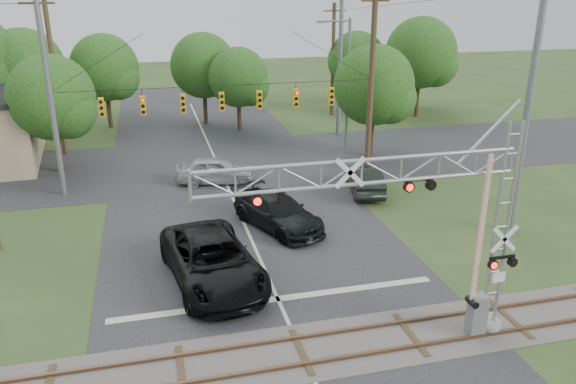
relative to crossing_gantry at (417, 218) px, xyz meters
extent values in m
cube|color=#252528|center=(-3.66, 8.37, -4.67)|extent=(14.00, 90.00, 0.02)
cube|color=#252528|center=(-3.66, 22.37, -4.67)|extent=(90.00, 12.00, 0.02)
cube|color=#504A45|center=(-3.66, 0.37, -4.66)|extent=(90.00, 3.20, 0.05)
cube|color=brown|center=(-3.66, -0.35, -4.59)|extent=(90.00, 0.12, 0.14)
cube|color=brown|center=(-3.66, 1.09, -4.59)|extent=(90.00, 0.12, 0.14)
cylinder|color=gray|center=(3.17, 0.07, -4.53)|extent=(0.95, 0.95, 0.32)
cube|color=silver|center=(3.12, -0.25, -2.41)|extent=(0.48, 0.03, 0.37)
cube|color=slate|center=(2.54, -0.15, -3.89)|extent=(0.58, 0.48, 1.59)
cube|color=red|center=(2.27, -0.15, -0.66)|extent=(0.15, 0.10, 5.30)
cylinder|color=slate|center=(-13.16, 18.37, 1.07)|extent=(0.32, 0.32, 11.50)
cylinder|color=#41301E|center=(5.84, 18.37, 1.07)|extent=(0.36, 0.36, 11.50)
cylinder|color=black|center=(-3.66, 18.37, 1.32)|extent=(19.00, 0.03, 0.03)
cube|color=#E6AA10|center=(-10.52, 18.37, 0.37)|extent=(0.30, 0.30, 1.10)
cube|color=#E6AA10|center=(-8.23, 18.37, 0.37)|extent=(0.30, 0.30, 1.10)
cube|color=#E6AA10|center=(-5.95, 18.37, 0.37)|extent=(0.30, 0.30, 1.10)
cube|color=#E6AA10|center=(-3.66, 18.37, 0.37)|extent=(0.30, 0.30, 1.10)
cube|color=#E6AA10|center=(-1.38, 18.37, 0.37)|extent=(0.30, 0.30, 1.10)
cube|color=#E6AA10|center=(0.91, 18.37, 0.37)|extent=(0.30, 0.30, 1.10)
cube|color=#E6AA10|center=(3.20, 18.37, 0.37)|extent=(0.30, 0.30, 1.10)
imported|color=black|center=(-5.94, 5.90, -3.70)|extent=(4.25, 7.47, 1.97)
imported|color=black|center=(-2.06, 10.68, -3.85)|extent=(4.43, 6.22, 1.67)
imported|color=#9EA1A5|center=(-4.21, 18.26, -3.85)|extent=(5.15, 2.83, 1.66)
imported|color=black|center=(4.10, 14.49, -3.89)|extent=(2.60, 5.08, 1.60)
cylinder|color=slate|center=(6.29, 23.80, 0.03)|extent=(0.21, 0.21, 9.43)
cylinder|color=slate|center=(5.24, 23.80, 4.54)|extent=(2.10, 0.13, 0.13)
cube|color=slate|center=(4.19, 23.80, 4.49)|extent=(0.63, 0.26, 0.16)
cylinder|color=#41301E|center=(-14.06, 27.31, 1.71)|extent=(0.34, 0.34, 12.79)
cylinder|color=slate|center=(7.02, 27.73, 1.04)|extent=(0.34, 0.34, 11.45)
cylinder|color=slate|center=(9.22, 7.50, 1.40)|extent=(0.34, 0.34, 12.18)
cylinder|color=#41301E|center=(8.92, 35.11, 0.36)|extent=(0.34, 0.34, 10.09)
cube|color=#41301E|center=(8.92, 35.11, 4.71)|extent=(2.00, 0.12, 0.12)
cylinder|color=#372919|center=(-16.96, 32.88, -2.72)|extent=(0.36, 0.36, 3.93)
sphere|color=#164C15|center=(-16.96, 32.88, 0.85)|extent=(6.07, 6.07, 6.07)
cylinder|color=#372919|center=(-13.81, 22.90, -2.94)|extent=(0.36, 0.36, 3.50)
sphere|color=#164C15|center=(-13.81, 22.90, 0.24)|extent=(5.40, 5.40, 5.40)
cylinder|color=#372919|center=(-11.21, 34.95, -2.88)|extent=(0.36, 0.36, 3.61)
sphere|color=#164C15|center=(-11.21, 34.95, 0.41)|extent=(5.58, 5.58, 5.58)
cylinder|color=#372919|center=(-3.07, 34.24, -2.88)|extent=(0.36, 0.36, 3.61)
sphere|color=#164C15|center=(-3.07, 34.24, 0.40)|extent=(5.58, 5.58, 5.58)
cylinder|color=#372919|center=(-0.58, 31.13, -3.10)|extent=(0.36, 0.36, 3.17)
sphere|color=#164C15|center=(-0.58, 31.13, -0.22)|extent=(4.90, 4.90, 4.90)
cylinder|color=#372919|center=(7.30, 21.39, -2.88)|extent=(0.36, 0.36, 3.61)
sphere|color=#164C15|center=(7.30, 21.39, 0.41)|extent=(5.58, 5.58, 5.58)
cylinder|color=#372919|center=(11.29, 35.24, -2.93)|extent=(0.36, 0.36, 3.51)
sphere|color=#164C15|center=(11.29, 35.24, 0.25)|extent=(5.42, 5.42, 5.42)
cylinder|color=#372919|center=(16.30, 32.33, -2.62)|extent=(0.36, 0.36, 4.13)
sphere|color=#164C15|center=(16.30, 32.33, 1.14)|extent=(6.39, 6.39, 6.39)
cylinder|color=#372919|center=(18.17, 36.07, -3.01)|extent=(0.36, 0.36, 3.34)
sphere|color=#164C15|center=(18.17, 36.07, 0.02)|extent=(5.16, 5.16, 5.16)
camera|label=1|loc=(-7.97, -14.84, 6.96)|focal=35.00mm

